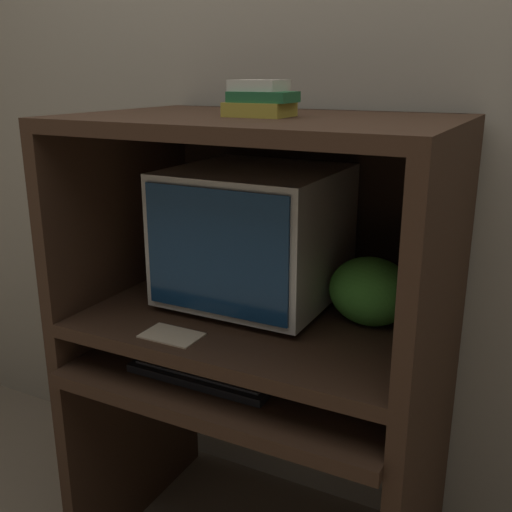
{
  "coord_description": "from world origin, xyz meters",
  "views": [
    {
      "loc": [
        0.67,
        -1.01,
        1.41
      ],
      "look_at": [
        -0.02,
        0.32,
        0.95
      ],
      "focal_mm": 42.0,
      "sensor_mm": 36.0,
      "label": 1
    }
  ],
  "objects_px": {
    "keyboard": "(207,370)",
    "book_stack": "(261,105)",
    "storage_box": "(261,98)",
    "mouse": "(294,392)",
    "crt_monitor": "(255,234)",
    "snack_bag": "(371,291)"
  },
  "relations": [
    {
      "from": "keyboard",
      "to": "book_stack",
      "type": "relative_size",
      "value": 2.44
    },
    {
      "from": "keyboard",
      "to": "storage_box",
      "type": "height_order",
      "value": "storage_box"
    },
    {
      "from": "mouse",
      "to": "storage_box",
      "type": "height_order",
      "value": "storage_box"
    },
    {
      "from": "book_stack",
      "to": "storage_box",
      "type": "distance_m",
      "value": 0.02
    },
    {
      "from": "crt_monitor",
      "to": "keyboard",
      "type": "bearing_deg",
      "value": -93.64
    },
    {
      "from": "keyboard",
      "to": "book_stack",
      "type": "xyz_separation_m",
      "value": [
        0.08,
        0.14,
        0.66
      ]
    },
    {
      "from": "mouse",
      "to": "keyboard",
      "type": "bearing_deg",
      "value": -179.86
    },
    {
      "from": "mouse",
      "to": "book_stack",
      "type": "relative_size",
      "value": 0.37
    },
    {
      "from": "mouse",
      "to": "storage_box",
      "type": "relative_size",
      "value": 0.49
    },
    {
      "from": "snack_bag",
      "to": "storage_box",
      "type": "bearing_deg",
      "value": -165.08
    },
    {
      "from": "keyboard",
      "to": "storage_box",
      "type": "relative_size",
      "value": 3.22
    },
    {
      "from": "crt_monitor",
      "to": "snack_bag",
      "type": "xyz_separation_m",
      "value": [
        0.33,
        -0.01,
        -0.1
      ]
    },
    {
      "from": "mouse",
      "to": "book_stack",
      "type": "height_order",
      "value": "book_stack"
    },
    {
      "from": "crt_monitor",
      "to": "mouse",
      "type": "bearing_deg",
      "value": -46.36
    },
    {
      "from": "mouse",
      "to": "snack_bag",
      "type": "relative_size",
      "value": 0.27
    },
    {
      "from": "crt_monitor",
      "to": "book_stack",
      "type": "xyz_separation_m",
      "value": [
        0.07,
        -0.1,
        0.35
      ]
    },
    {
      "from": "crt_monitor",
      "to": "mouse",
      "type": "relative_size",
      "value": 7.4
    },
    {
      "from": "mouse",
      "to": "storage_box",
      "type": "xyz_separation_m",
      "value": [
        -0.17,
        0.15,
        0.67
      ]
    },
    {
      "from": "keyboard",
      "to": "crt_monitor",
      "type": "bearing_deg",
      "value": 86.36
    },
    {
      "from": "keyboard",
      "to": "mouse",
      "type": "bearing_deg",
      "value": 0.14
    },
    {
      "from": "snack_bag",
      "to": "storage_box",
      "type": "xyz_separation_m",
      "value": [
        -0.27,
        -0.07,
        0.47
      ]
    },
    {
      "from": "crt_monitor",
      "to": "snack_bag",
      "type": "height_order",
      "value": "crt_monitor"
    }
  ]
}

